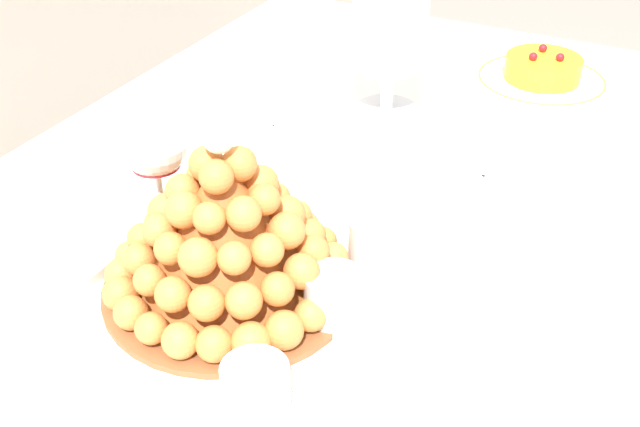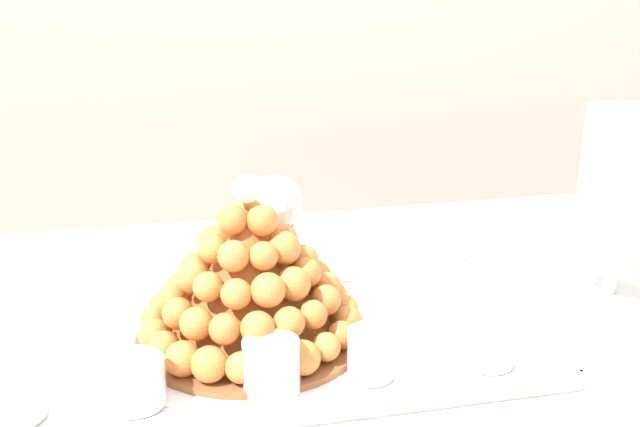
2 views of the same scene
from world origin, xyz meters
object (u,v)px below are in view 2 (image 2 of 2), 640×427
at_px(wine_glass, 274,208).
at_px(macaron_goblet, 623,183).
at_px(dessert_cup_right, 489,341).
at_px(dessert_cup_mid_right, 371,355).
at_px(dessert_cup_mid_left, 135,383).
at_px(croquembouche, 250,280).
at_px(dessert_cup_centre, 271,368).
at_px(serving_tray, 252,348).
at_px(dessert_cup_left, 13,395).

bearing_deg(wine_glass, macaron_goblet, -12.04).
bearing_deg(dessert_cup_right, dessert_cup_mid_right, 179.53).
bearing_deg(dessert_cup_mid_right, dessert_cup_mid_left, 179.60).
height_order(croquembouche, dessert_cup_centre, croquembouche).
relative_size(serving_tray, dessert_cup_left, 11.31).
height_order(macaron_goblet, wine_glass, macaron_goblet).
bearing_deg(dessert_cup_mid_right, macaron_goblet, 20.36).
bearing_deg(wine_glass, dessert_cup_mid_right, -74.29).
height_order(dessert_cup_left, dessert_cup_mid_left, dessert_cup_left).
bearing_deg(dessert_cup_mid_right, dessert_cup_centre, -176.24).
relative_size(serving_tray, dessert_cup_mid_left, 10.89).
relative_size(macaron_goblet, wine_glass, 1.51).
bearing_deg(wine_glass, croquembouche, -111.83).
distance_m(croquembouche, dessert_cup_centre, 0.13).
distance_m(dessert_cup_mid_left, dessert_cup_centre, 0.14).
bearing_deg(dessert_cup_right, dessert_cup_centre, -178.58).
xyz_separation_m(serving_tray, macaron_goblet, (0.50, 0.05, 0.16)).
xyz_separation_m(dessert_cup_left, dessert_cup_centre, (0.26, -0.01, 0.00)).
relative_size(dessert_cup_right, wine_glass, 0.34).
xyz_separation_m(dessert_cup_mid_right, dessert_cup_right, (0.14, -0.00, 0.00)).
height_order(dessert_cup_left, dessert_cup_centre, dessert_cup_centre).
distance_m(dessert_cup_left, wine_glass, 0.39).
bearing_deg(dessert_cup_centre, macaron_goblet, 16.83).
xyz_separation_m(dessert_cup_mid_left, dessert_cup_right, (0.39, -0.00, 0.00)).
relative_size(dessert_cup_mid_left, wine_glass, 0.36).
bearing_deg(macaron_goblet, wine_glass, 167.96).
bearing_deg(dessert_cup_mid_right, dessert_cup_left, 179.61).
distance_m(dessert_cup_mid_right, wine_glass, 0.26).
bearing_deg(dessert_cup_right, wine_glass, 130.63).
bearing_deg(dessert_cup_mid_left, macaron_goblet, 12.48).
distance_m(dessert_cup_mid_left, wine_glass, 0.31).
bearing_deg(croquembouche, dessert_cup_mid_left, -140.04).
relative_size(dessert_cup_centre, wine_glass, 0.35).
bearing_deg(dessert_cup_left, macaron_goblet, 10.51).
height_order(dessert_cup_mid_left, macaron_goblet, macaron_goblet).
bearing_deg(dessert_cup_left, dessert_cup_right, -0.41).
relative_size(dessert_cup_right, macaron_goblet, 0.23).
distance_m(croquembouche, wine_glass, 0.14).
bearing_deg(wine_glass, dessert_cup_mid_left, -127.96).
relative_size(serving_tray, dessert_cup_right, 11.43).
xyz_separation_m(dessert_cup_centre, wine_glass, (0.04, 0.25, 0.09)).
bearing_deg(dessert_cup_left, dessert_cup_mid_right, -0.39).
height_order(dessert_cup_centre, dessert_cup_mid_right, dessert_cup_centre).
height_order(dessert_cup_left, dessert_cup_right, dessert_cup_right).
distance_m(croquembouche, dessert_cup_left, 0.28).
distance_m(dessert_cup_centre, dessert_cup_right, 0.25).
relative_size(serving_tray, dessert_cup_centre, 11.19).
bearing_deg(dessert_cup_mid_left, dessert_cup_right, -0.42).
xyz_separation_m(dessert_cup_left, macaron_goblet, (0.75, 0.14, 0.13)).
distance_m(macaron_goblet, wine_glass, 0.46).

